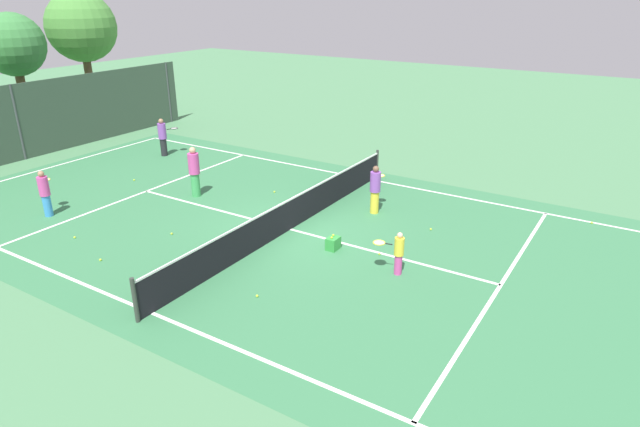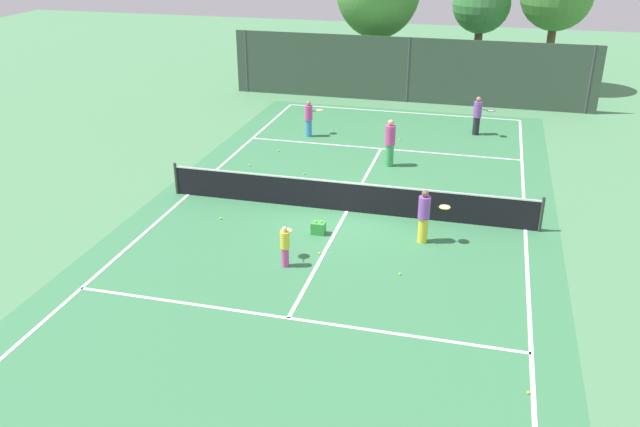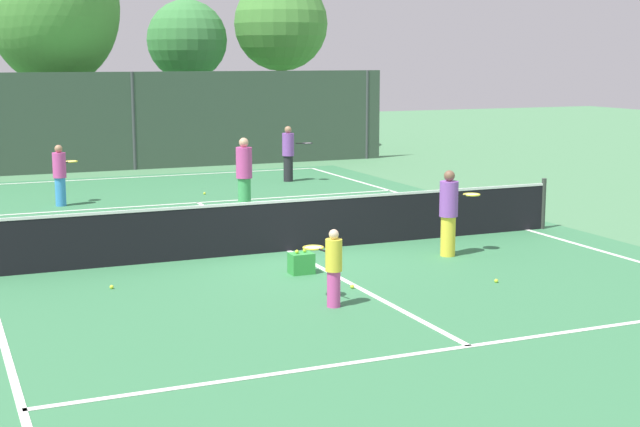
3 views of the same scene
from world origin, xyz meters
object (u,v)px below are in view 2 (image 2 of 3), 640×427
player_4 (309,118)px  tennis_ball_2 (400,274)px  player_3 (424,216)px  tennis_ball_1 (429,190)px  tennis_ball_5 (250,165)px  player_2 (477,115)px  player_1 (285,245)px  tennis_ball_6 (319,253)px  ball_crate (318,228)px  tennis_ball_4 (278,151)px  tennis_ball_3 (365,201)px  player_0 (390,142)px  tennis_ball_9 (221,218)px  tennis_ball_7 (304,174)px  tennis_ball_8 (399,139)px  tennis_ball_0 (528,392)px

player_4 → tennis_ball_2: 12.30m
player_3 → tennis_ball_1: size_ratio=24.46×
tennis_ball_2 → tennis_ball_5: (-6.69, 6.86, 0.00)m
player_2 → player_1: bearing=-108.6°
player_4 → tennis_ball_2: bearing=-63.4°
player_3 → tennis_ball_6: (-2.70, -1.52, -0.80)m
player_3 → ball_crate: bearing=-175.5°
player_4 → tennis_ball_4: player_4 is taller
player_1 → tennis_ball_3: player_1 is taller
tennis_ball_6 → player_3: bearing=29.4°
tennis_ball_2 → player_2: bearing=83.9°
player_0 → tennis_ball_6: 7.70m
player_1 → tennis_ball_4: 9.52m
tennis_ball_1 → tennis_ball_3: size_ratio=1.00×
tennis_ball_5 → tennis_ball_9: same height
player_0 → tennis_ball_4: size_ratio=27.20×
tennis_ball_1 → tennis_ball_9: bearing=-146.8°
player_4 → tennis_ball_2: player_4 is taller
tennis_ball_7 → tennis_ball_2: bearing=-55.6°
tennis_ball_5 → tennis_ball_6: bearing=-55.3°
tennis_ball_9 → tennis_ball_1: bearing=33.2°
tennis_ball_3 → tennis_ball_4: bearing=136.0°
player_0 → tennis_ball_5: 5.33m
player_1 → tennis_ball_1: player_1 is taller
player_0 → ball_crate: 6.47m
player_1 → player_4: (-2.43, 11.23, 0.18)m
tennis_ball_5 → player_1: bearing=-63.1°
tennis_ball_1 → tennis_ball_6: 5.98m
player_2 → player_4: size_ratio=1.08×
tennis_ball_5 → tennis_ball_9: (0.78, -4.77, 0.00)m
tennis_ball_7 → tennis_ball_8: size_ratio=1.00×
ball_crate → tennis_ball_4: 7.68m
player_1 → player_2: size_ratio=0.71×
tennis_ball_5 → tennis_ball_4: bearing=74.1°
tennis_ball_4 → tennis_ball_7: 2.82m
tennis_ball_2 → tennis_ball_4: (-6.16, 8.73, 0.00)m
player_0 → player_4: (-3.89, 2.77, -0.13)m
player_1 → tennis_ball_2: bearing=4.8°
player_0 → player_3: bearing=-72.1°
tennis_ball_5 → tennis_ball_3: bearing=-25.5°
player_3 → tennis_ball_7: player_3 is taller
tennis_ball_2 → tennis_ball_9: bearing=160.6°
player_0 → player_2: player_0 is taller
tennis_ball_0 → tennis_ball_5: same height
player_2 → tennis_ball_2: player_2 is taller
player_3 → player_2: bearing=84.6°
player_2 → tennis_ball_0: size_ratio=25.00×
tennis_ball_7 → player_3: bearing=-42.4°
player_2 → tennis_ball_2: size_ratio=25.00×
tennis_ball_8 → tennis_ball_6: bearing=-93.5°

